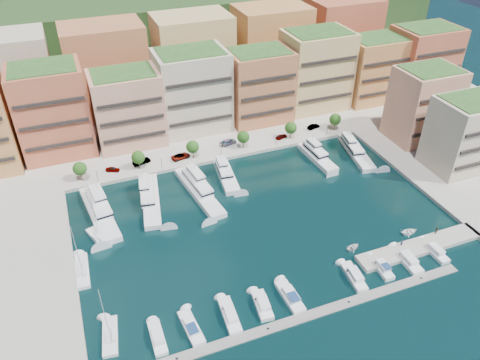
{
  "coord_description": "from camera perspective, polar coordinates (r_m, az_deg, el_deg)",
  "views": [
    {
      "loc": [
        -37.76,
        -81.43,
        74.92
      ],
      "look_at": [
        -1.86,
        10.9,
        6.0
      ],
      "focal_mm": 35.0,
      "sensor_mm": 36.0,
      "label": 1
    }
  ],
  "objects": [
    {
      "name": "yacht_1",
      "position": [
        124.98,
        -10.88,
        -2.11
      ],
      "size": [
        7.97,
        23.18,
        7.3
      ],
      "color": "white",
      "rests_on": "ground"
    },
    {
      "name": "car_5",
      "position": [
        156.38,
        8.95,
        6.47
      ],
      "size": [
        4.59,
        2.51,
        1.43
      ],
      "primitive_type": "imported",
      "rotation": [
        0.0,
        0.0,
        1.81
      ],
      "color": "gray",
      "rests_on": "north_quay"
    },
    {
      "name": "person_0",
      "position": [
        114.52,
        19.12,
        -7.24
      ],
      "size": [
        0.5,
        0.64,
        1.54
      ],
      "primitive_type": "imported",
      "rotation": [
        0.0,
        0.0,
        1.83
      ],
      "color": "#26314C",
      "rests_on": "finger_pier"
    },
    {
      "name": "apartment_1",
      "position": [
        146.68,
        -21.88,
        7.83
      ],
      "size": [
        20.0,
        16.5,
        26.8
      ],
      "color": "#C56141",
      "rests_on": "north_quay"
    },
    {
      "name": "cruiser_3",
      "position": [
        97.41,
        2.75,
        -15.0
      ],
      "size": [
        3.56,
        7.83,
        2.55
      ],
      "color": "white",
      "rests_on": "ground"
    },
    {
      "name": "apartment_4",
      "position": [
        156.41,
        2.32,
        11.4
      ],
      "size": [
        20.0,
        15.5,
        23.8
      ],
      "color": "#B36343",
      "rests_on": "north_quay"
    },
    {
      "name": "car_3",
      "position": [
        145.54,
        -1.44,
        4.66
      ],
      "size": [
        6.03,
        3.59,
        1.64
      ],
      "primitive_type": "imported",
      "rotation": [
        0.0,
        0.0,
        1.82
      ],
      "color": "gray",
      "rests_on": "north_quay"
    },
    {
      "name": "backblock_0",
      "position": [
        167.12,
        -26.15,
        10.62
      ],
      "size": [
        26.0,
        18.0,
        30.0
      ],
      "primitive_type": "cube",
      "color": "beige",
      "rests_on": "north_quay"
    },
    {
      "name": "cruiser_4",
      "position": [
        99.26,
        6.13,
        -13.96
      ],
      "size": [
        3.01,
        8.99,
        2.66
      ],
      "color": "white",
      "rests_on": "ground"
    },
    {
      "name": "sailboat_2",
      "position": [
        116.68,
        -16.84,
        -6.76
      ],
      "size": [
        5.34,
        8.86,
        13.2
      ],
      "color": "white",
      "rests_on": "ground"
    },
    {
      "name": "backblock_1",
      "position": [
        166.71,
        -15.86,
        12.83
      ],
      "size": [
        26.0,
        18.0,
        30.0
      ],
      "primitive_type": "cube",
      "color": "#B36343",
      "rests_on": "north_quay"
    },
    {
      "name": "backblock_2",
      "position": [
        171.64,
        -5.69,
        14.58
      ],
      "size": [
        26.0,
        18.0,
        30.0
      ],
      "primitive_type": "cube",
      "color": "tan",
      "rests_on": "north_quay"
    },
    {
      "name": "cruiser_6",
      "position": [
        105.38,
        13.73,
        -11.37
      ],
      "size": [
        3.46,
        8.74,
        2.55
      ],
      "color": "white",
      "rests_on": "ground"
    },
    {
      "name": "finger_pier",
      "position": [
        117.2,
        21.0,
        -7.77
      ],
      "size": [
        32.0,
        5.0,
        2.0
      ],
      "primitive_type": "cube",
      "color": "#9E998E",
      "rests_on": "ground"
    },
    {
      "name": "north_quay",
      "position": [
        166.17,
        -5.85,
        7.84
      ],
      "size": [
        220.0,
        64.0,
        2.0
      ],
      "primitive_type": "cube",
      "color": "#9E998E",
      "rests_on": "ground"
    },
    {
      "name": "car_2",
      "position": [
        139.48,
        -7.24,
        2.89
      ],
      "size": [
        5.97,
        3.62,
        1.55
      ],
      "primitive_type": "imported",
      "rotation": [
        0.0,
        0.0,
        1.77
      ],
      "color": "gray",
      "rests_on": "north_quay"
    },
    {
      "name": "car_0",
      "position": [
        137.51,
        -15.26,
        1.27
      ],
      "size": [
        4.23,
        3.03,
        1.34
      ],
      "primitive_type": "imported",
      "rotation": [
        0.0,
        0.0,
        1.15
      ],
      "color": "gray",
      "rests_on": "north_quay"
    },
    {
      "name": "apartment_2",
      "position": [
        146.32,
        -13.53,
        8.49
      ],
      "size": [
        20.0,
        15.5,
        22.8
      ],
      "color": "#E3997F",
      "rests_on": "north_quay"
    },
    {
      "name": "apartment_6",
      "position": [
        177.61,
        15.83,
        12.89
      ],
      "size": [
        20.0,
        15.5,
        22.8
      ],
      "color": "#BE8345",
      "rests_on": "north_quay"
    },
    {
      "name": "cruiser_0",
      "position": [
        93.77,
        -10.02,
        -18.44
      ],
      "size": [
        2.47,
        7.91,
        2.55
      ],
      "color": "white",
      "rests_on": "ground"
    },
    {
      "name": "person_1",
      "position": [
        120.57,
        22.8,
        -5.67
      ],
      "size": [
        1.19,
        1.16,
        1.94
      ],
      "primitive_type": "imported",
      "rotation": [
        0.0,
        0.0,
        3.8
      ],
      "color": "#473A2B",
      "rests_on": "finger_pier"
    },
    {
      "name": "tree_4",
      "position": [
        148.15,
        6.21,
        6.34
      ],
      "size": [
        3.8,
        3.8,
        5.65
      ],
      "color": "#473323",
      "rests_on": "north_quay"
    },
    {
      "name": "lamppost_0",
      "position": [
        133.2,
        -17.1,
        0.84
      ],
      "size": [
        0.3,
        0.3,
        4.2
      ],
      "color": "black",
      "rests_on": "north_quay"
    },
    {
      "name": "apartment_3",
      "position": [
        151.05,
        -5.81,
        10.78
      ],
      "size": [
        22.0,
        16.5,
        25.8
      ],
      "color": "beige",
      "rests_on": "north_quay"
    },
    {
      "name": "apartment_7",
      "position": [
        188.07,
        21.34,
        13.38
      ],
      "size": [
        22.0,
        16.5,
        24.8
      ],
      "color": "#C56141",
      "rests_on": "north_quay"
    },
    {
      "name": "backblock_4",
      "position": [
        195.42,
        12.16,
        16.54
      ],
      "size": [
        26.0,
        18.0,
        30.0
      ],
      "primitive_type": "cube",
      "color": "#C56141",
      "rests_on": "north_quay"
    },
    {
      "name": "cruiser_8",
      "position": [
        112.39,
        19.69,
        -9.18
      ],
      "size": [
        3.12,
        8.89,
        2.55
      ],
      "color": "white",
      "rests_on": "ground"
    },
    {
      "name": "lamppost_4",
      "position": [
        152.25,
        10.64,
        6.36
      ],
      "size": [
        0.3,
        0.3,
        4.2
      ],
      "color": "black",
      "rests_on": "north_quay"
    },
    {
      "name": "car_1",
      "position": [
        138.92,
        -11.92,
        2.26
      ],
      "size": [
        5.53,
        3.12,
        1.72
      ],
      "primitive_type": "imported",
      "rotation": [
        0.0,
        0.0,
        1.83
      ],
      "color": "gray",
      "rests_on": "north_quay"
    },
    {
      "name": "hillside",
      "position": [
        209.01,
        -9.67,
        13.34
      ],
      "size": [
        240.0,
        40.0,
        58.0
      ],
      "primitive_type": "cube",
      "color": "#233C18",
      "rests_on": "ground"
    },
    {
      "name": "car_4",
      "position": [
        149.39,
        5.06,
        5.32
      ],
      "size": [
        4.25,
        2.71,
        1.35
      ],
      "primitive_type": "imported",
      "rotation": [
        0.0,
        0.0,
        1.88
      ],
      "color": "gray",
      "rests_on": "north_quay"
    },
    {
      "name": "tree_3",
      "position": [
        142.22,
        0.41,
        5.26
      ],
      "size": [
        3.8,
        3.8,
        5.65
      ],
      "color": "#473323",
      "rests_on": "north_quay"
    },
    {
      "name": "yacht_0",
      "position": [
        123.78,
        -16.83,
        -3.48
      ],
      "size": [
        7.77,
        24.42,
        7.3
      ],
      "color": "white",
      "rests_on": "ground"
    },
    {
      "name": "cruiser_2",
      "position": [
        95.7,
        -1.25,
        -16.18
      ],
      "size": [
        3.19,
        9.21,
        2.55
      ],
      "color": "white",
      "rests_on": "ground"
    },
    {
      "name": "cruiser_1",
      "position": [
        94.35,
        -5.96,
        -17.45
      ],
      "size": [
        3.37,
        8.91,
        2.66
      ],
      "color": "white",
      "rests_on": "ground"
    },
    {
      "name": "tree_0",
      "position": [
        134.68,
        -18.95,
        1.32
      ],
      "size": [
        3.8,
        3.8,
        5.65
      ],
      "color": "#473323",
      "rests_on": "north_quay"
    },
    {
      "name": "apartment_east_b",
      "position": [
        144.76,
        25.8,
        5.09
      ],
      "size": [
        18.0,
        14.5,
        20.8
      ],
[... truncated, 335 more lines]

